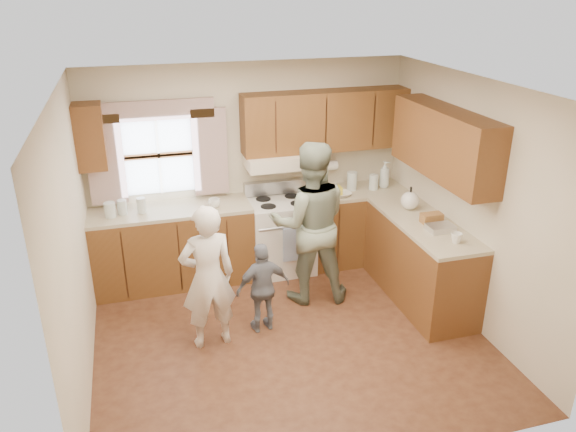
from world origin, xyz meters
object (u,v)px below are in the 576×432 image
object	(u,v)px
woman_left	(208,277)
woman_right	(310,223)
child	(263,288)
stove	(280,234)

from	to	relation	value
woman_left	woman_right	distance (m)	1.34
woman_left	child	xyz separation A→B (m)	(0.56, 0.09, -0.25)
woman_left	woman_right	world-z (taller)	woman_right
child	stove	bearing A→B (deg)	-121.06
stove	woman_left	size ratio (longest dim) A/B	0.73
woman_right	child	bearing A→B (deg)	46.88
woman_left	stove	bearing A→B (deg)	-135.02
stove	woman_left	world-z (taller)	woman_left
woman_left	woman_right	bearing A→B (deg)	-160.22
stove	child	world-z (taller)	stove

